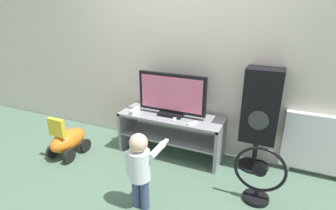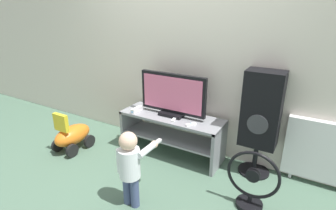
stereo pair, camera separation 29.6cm
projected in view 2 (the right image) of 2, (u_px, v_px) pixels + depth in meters
The scene contains 12 objects.
ground_plane at pixel (163, 161), 3.10m from camera, with size 16.00×16.00×0.00m, color #4C6B56.
wall_back at pixel (184, 45), 3.05m from camera, with size 10.00×0.06×2.60m.
tv_stand at pixel (172, 129), 3.15m from camera, with size 1.25×0.43×0.51m.
television at pixel (173, 95), 3.02m from camera, with size 0.82×0.20×0.50m.
game_console at pixel (137, 109), 3.21m from camera, with size 0.05×0.20×0.05m.
remote_primary at pixel (191, 124), 2.84m from camera, with size 0.10×0.13×0.03m.
remote_secondary at pixel (174, 119), 2.96m from camera, with size 0.06×0.13×0.03m.
child at pixel (130, 163), 2.28m from camera, with size 0.28×0.43×0.74m.
speaker_tower at pixel (261, 112), 2.65m from camera, with size 0.37×0.33×1.14m.
floor_fan at pixel (252, 183), 2.31m from camera, with size 0.46×0.24×0.57m.
ride_on_toy at pixel (72, 135), 3.29m from camera, with size 0.30×0.51×0.53m.
radiator at pixel (323, 152), 2.57m from camera, with size 0.70×0.08×0.69m.
Camera 2 is at (1.41, -2.27, 1.71)m, focal length 28.00 mm.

